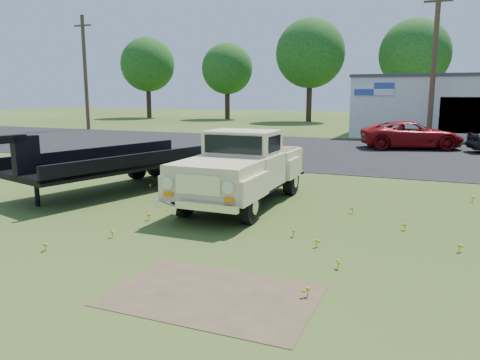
% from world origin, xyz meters
% --- Properties ---
extents(ground, '(140.00, 140.00, 0.00)m').
position_xyz_m(ground, '(0.00, 0.00, 0.00)').
color(ground, '#344917').
rests_on(ground, ground).
extents(asphalt_lot, '(90.00, 14.00, 0.02)m').
position_xyz_m(asphalt_lot, '(0.00, 15.00, 0.00)').
color(asphalt_lot, black).
rests_on(asphalt_lot, ground).
extents(dirt_patch_a, '(3.00, 2.00, 0.01)m').
position_xyz_m(dirt_patch_a, '(1.50, -3.00, 0.00)').
color(dirt_patch_a, brown).
rests_on(dirt_patch_a, ground).
extents(dirt_patch_b, '(2.20, 1.60, 0.01)m').
position_xyz_m(dirt_patch_b, '(-2.00, 3.50, 0.00)').
color(dirt_patch_b, brown).
rests_on(dirt_patch_b, ground).
extents(commercial_building, '(14.20, 8.20, 4.15)m').
position_xyz_m(commercial_building, '(6.00, 26.99, 2.10)').
color(commercial_building, beige).
rests_on(commercial_building, ground).
extents(utility_pole_west, '(1.60, 0.30, 9.00)m').
position_xyz_m(utility_pole_west, '(-22.00, 22.00, 4.60)').
color(utility_pole_west, '#4F3625').
rests_on(utility_pole_west, ground).
extents(utility_pole_mid, '(1.60, 0.30, 9.00)m').
position_xyz_m(utility_pole_mid, '(4.00, 22.00, 4.60)').
color(utility_pole_mid, '#4F3625').
rests_on(utility_pole_mid, ground).
extents(treeline_a, '(6.40, 6.40, 9.52)m').
position_xyz_m(treeline_a, '(-28.00, 40.00, 6.30)').
color(treeline_a, '#332017').
rests_on(treeline_a, ground).
extents(treeline_b, '(5.76, 5.76, 8.57)m').
position_xyz_m(treeline_b, '(-18.00, 41.00, 5.67)').
color(treeline_b, '#332017').
rests_on(treeline_b, ground).
extents(treeline_c, '(7.04, 7.04, 10.47)m').
position_xyz_m(treeline_c, '(-8.00, 39.50, 6.93)').
color(treeline_c, '#332017').
rests_on(treeline_c, ground).
extents(treeline_d, '(6.72, 6.72, 10.00)m').
position_xyz_m(treeline_d, '(2.00, 40.50, 6.62)').
color(treeline_d, '#332017').
rests_on(treeline_d, ground).
extents(vintage_pickup_truck, '(2.14, 5.47, 1.98)m').
position_xyz_m(vintage_pickup_truck, '(-0.27, 2.46, 0.99)').
color(vintage_pickup_truck, beige).
rests_on(vintage_pickup_truck, ground).
extents(flatbed_trailer, '(4.14, 7.41, 1.92)m').
position_xyz_m(flatbed_trailer, '(-4.46, 2.78, 0.96)').
color(flatbed_trailer, black).
rests_on(flatbed_trailer, ground).
extents(red_pickup, '(5.67, 3.92, 1.44)m').
position_xyz_m(red_pickup, '(3.21, 17.71, 0.72)').
color(red_pickup, maroon).
rests_on(red_pickup, ground).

